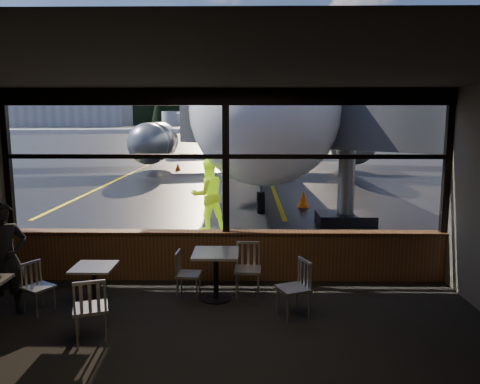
{
  "coord_description": "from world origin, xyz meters",
  "views": [
    {
      "loc": [
        0.38,
        -8.35,
        2.97
      ],
      "look_at": [
        0.24,
        1.0,
        1.5
      ],
      "focal_mm": 35.0,
      "sensor_mm": 36.0,
      "label": 1
    }
  ],
  "objects_px": {
    "chair_near_e": "(293,289)",
    "cone_wing": "(178,167)",
    "ground_crew": "(208,195)",
    "cone_nose": "(303,199)",
    "chair_near_n": "(248,270)",
    "passenger": "(5,259)",
    "chair_near_w": "(189,275)",
    "jet_bridge": "(357,134)",
    "cafe_table_mid": "(95,287)",
    "chair_mid_w": "(39,288)",
    "chair_mid_s": "(91,309)",
    "airliner": "(251,68)",
    "cafe_table_near": "(216,276)"
  },
  "relations": [
    {
      "from": "chair_near_e",
      "to": "cone_wing",
      "type": "xyz_separation_m",
      "value": [
        -4.71,
        20.3,
        -0.23
      ]
    },
    {
      "from": "ground_crew",
      "to": "cone_nose",
      "type": "height_order",
      "value": "ground_crew"
    },
    {
      "from": "chair_near_n",
      "to": "passenger",
      "type": "xyz_separation_m",
      "value": [
        -3.64,
        -0.82,
        0.42
      ]
    },
    {
      "from": "ground_crew",
      "to": "chair_near_w",
      "type": "bearing_deg",
      "value": 65.23
    },
    {
      "from": "passenger",
      "to": "jet_bridge",
      "type": "bearing_deg",
      "value": 1.5
    },
    {
      "from": "cafe_table_mid",
      "to": "chair_mid_w",
      "type": "distance_m",
      "value": 0.83
    },
    {
      "from": "cone_wing",
      "to": "jet_bridge",
      "type": "bearing_deg",
      "value": -61.15
    },
    {
      "from": "chair_near_n",
      "to": "chair_mid_s",
      "type": "height_order",
      "value": "chair_mid_s"
    },
    {
      "from": "chair_near_n",
      "to": "chair_mid_w",
      "type": "distance_m",
      "value": 3.29
    },
    {
      "from": "airliner",
      "to": "chair_mid_s",
      "type": "distance_m",
      "value": 22.41
    },
    {
      "from": "chair_near_e",
      "to": "chair_mid_w",
      "type": "bearing_deg",
      "value": 65.53
    },
    {
      "from": "chair_mid_s",
      "to": "chair_near_w",
      "type": "bearing_deg",
      "value": 35.92
    },
    {
      "from": "passenger",
      "to": "ground_crew",
      "type": "height_order",
      "value": "ground_crew"
    },
    {
      "from": "cafe_table_near",
      "to": "cafe_table_mid",
      "type": "bearing_deg",
      "value": -168.11
    },
    {
      "from": "chair_mid_w",
      "to": "ground_crew",
      "type": "height_order",
      "value": "ground_crew"
    },
    {
      "from": "cone_nose",
      "to": "jet_bridge",
      "type": "bearing_deg",
      "value": -53.82
    },
    {
      "from": "cafe_table_near",
      "to": "cone_wing",
      "type": "bearing_deg",
      "value": 100.14
    },
    {
      "from": "chair_near_e",
      "to": "chair_mid_w",
      "type": "distance_m",
      "value": 3.89
    },
    {
      "from": "chair_near_w",
      "to": "chair_near_e",
      "type": "bearing_deg",
      "value": 69.66
    },
    {
      "from": "cafe_table_near",
      "to": "chair_mid_w",
      "type": "height_order",
      "value": "cafe_table_near"
    },
    {
      "from": "cafe_table_mid",
      "to": "ground_crew",
      "type": "relative_size",
      "value": 0.36
    },
    {
      "from": "passenger",
      "to": "cone_wing",
      "type": "xyz_separation_m",
      "value": [
        -0.39,
        20.27,
        -0.66
      ]
    },
    {
      "from": "passenger",
      "to": "ground_crew",
      "type": "bearing_deg",
      "value": 20.66
    },
    {
      "from": "jet_bridge",
      "to": "chair_mid_w",
      "type": "relative_size",
      "value": 14.51
    },
    {
      "from": "jet_bridge",
      "to": "ground_crew",
      "type": "xyz_separation_m",
      "value": [
        -4.27,
        -1.52,
        -1.57
      ]
    },
    {
      "from": "chair_near_e",
      "to": "jet_bridge",
      "type": "bearing_deg",
      "value": -42.02
    },
    {
      "from": "cafe_table_near",
      "to": "chair_near_e",
      "type": "distance_m",
      "value": 1.38
    },
    {
      "from": "chair_mid_w",
      "to": "cone_nose",
      "type": "relative_size",
      "value": 1.45
    },
    {
      "from": "cone_wing",
      "to": "chair_near_n",
      "type": "bearing_deg",
      "value": -78.29
    },
    {
      "from": "jet_bridge",
      "to": "chair_near_e",
      "type": "xyz_separation_m",
      "value": [
        -2.53,
        -7.16,
        -2.08
      ]
    },
    {
      "from": "ground_crew",
      "to": "chair_mid_w",
      "type": "bearing_deg",
      "value": 42.98
    },
    {
      "from": "jet_bridge",
      "to": "passenger",
      "type": "xyz_separation_m",
      "value": [
        -6.84,
        -7.14,
        -1.64
      ]
    },
    {
      "from": "cafe_table_near",
      "to": "passenger",
      "type": "xyz_separation_m",
      "value": [
        -3.12,
        -0.66,
        0.47
      ]
    },
    {
      "from": "cafe_table_near",
      "to": "chair_near_e",
      "type": "bearing_deg",
      "value": -29.82
    },
    {
      "from": "chair_near_n",
      "to": "chair_near_e",
      "type": "bearing_deg",
      "value": 131.46
    },
    {
      "from": "chair_mid_w",
      "to": "ground_crew",
      "type": "relative_size",
      "value": 0.42
    },
    {
      "from": "cafe_table_near",
      "to": "airliner",
      "type": "bearing_deg",
      "value": 87.93
    },
    {
      "from": "airliner",
      "to": "jet_bridge",
      "type": "height_order",
      "value": "airliner"
    },
    {
      "from": "chair_mid_s",
      "to": "cone_wing",
      "type": "distance_m",
      "value": 21.19
    },
    {
      "from": "cafe_table_mid",
      "to": "cone_wing",
      "type": "relative_size",
      "value": 1.58
    },
    {
      "from": "cone_nose",
      "to": "passenger",
      "type": "bearing_deg",
      "value": -121.83
    },
    {
      "from": "cone_wing",
      "to": "ground_crew",
      "type": "bearing_deg",
      "value": -78.54
    },
    {
      "from": "cafe_table_near",
      "to": "cone_wing",
      "type": "height_order",
      "value": "cafe_table_near"
    },
    {
      "from": "chair_near_e",
      "to": "chair_near_n",
      "type": "distance_m",
      "value": 1.08
    },
    {
      "from": "chair_mid_s",
      "to": "cafe_table_mid",
      "type": "bearing_deg",
      "value": 87.15
    },
    {
      "from": "airliner",
      "to": "cafe_table_mid",
      "type": "relative_size",
      "value": 54.97
    },
    {
      "from": "chair_near_e",
      "to": "passenger",
      "type": "distance_m",
      "value": 4.34
    },
    {
      "from": "airliner",
      "to": "chair_near_e",
      "type": "distance_m",
      "value": 21.52
    },
    {
      "from": "chair_mid_s",
      "to": "ground_crew",
      "type": "relative_size",
      "value": 0.49
    },
    {
      "from": "jet_bridge",
      "to": "chair_mid_s",
      "type": "height_order",
      "value": "jet_bridge"
    }
  ]
}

